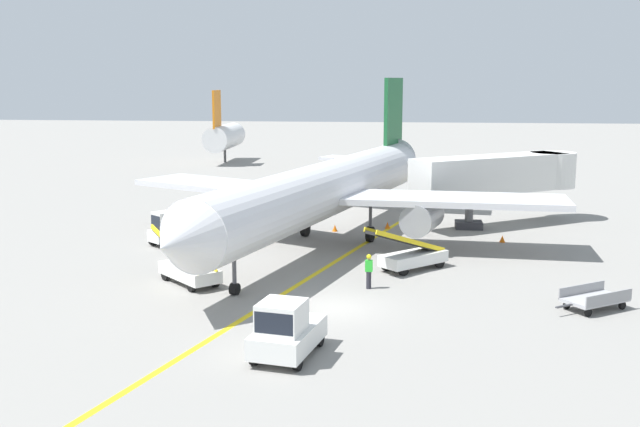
{
  "coord_description": "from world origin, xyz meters",
  "views": [
    {
      "loc": [
        2.94,
        -31.61,
        9.89
      ],
      "look_at": [
        -1.68,
        9.58,
        2.5
      ],
      "focal_mm": 41.92,
      "sensor_mm": 36.0,
      "label": 1
    }
  ],
  "objects_px": {
    "baggage_cart_loaded": "(595,299)",
    "safety_cone_nose_left": "(502,239)",
    "ground_crew_marshaller": "(369,270)",
    "safety_cone_nose_right": "(387,225)",
    "airliner": "(329,189)",
    "jet_bridge": "(506,174)",
    "pushback_tug": "(286,331)",
    "belt_loader_aft_hold": "(412,255)",
    "safety_cone_wingtip_left": "(335,228)",
    "baggage_tug_near_wing": "(197,241)",
    "baggage_tug_by_cargo_door": "(168,230)",
    "belt_loader_forward_hold": "(188,268)"
  },
  "relations": [
    {
      "from": "airliner",
      "to": "belt_loader_forward_hold",
      "type": "relative_size",
      "value": 7.86
    },
    {
      "from": "baggage_tug_near_wing",
      "to": "baggage_cart_loaded",
      "type": "bearing_deg",
      "value": -20.71
    },
    {
      "from": "jet_bridge",
      "to": "baggage_tug_near_wing",
      "type": "height_order",
      "value": "jet_bridge"
    },
    {
      "from": "belt_loader_aft_hold",
      "to": "baggage_cart_loaded",
      "type": "distance_m",
      "value": 10.01
    },
    {
      "from": "ground_crew_marshaller",
      "to": "safety_cone_wingtip_left",
      "type": "distance_m",
      "value": 13.98
    },
    {
      "from": "jet_bridge",
      "to": "safety_cone_wingtip_left",
      "type": "height_order",
      "value": "jet_bridge"
    },
    {
      "from": "pushback_tug",
      "to": "baggage_tug_near_wing",
      "type": "relative_size",
      "value": 1.52
    },
    {
      "from": "safety_cone_wingtip_left",
      "to": "jet_bridge",
      "type": "bearing_deg",
      "value": 18.15
    },
    {
      "from": "belt_loader_aft_hold",
      "to": "baggage_cart_loaded",
      "type": "bearing_deg",
      "value": -37.76
    },
    {
      "from": "baggage_tug_by_cargo_door",
      "to": "safety_cone_nose_left",
      "type": "xyz_separation_m",
      "value": [
        20.36,
        3.14,
        -0.71
      ]
    },
    {
      "from": "jet_bridge",
      "to": "belt_loader_aft_hold",
      "type": "relative_size",
      "value": 2.68
    },
    {
      "from": "pushback_tug",
      "to": "safety_cone_wingtip_left",
      "type": "height_order",
      "value": "pushback_tug"
    },
    {
      "from": "airliner",
      "to": "belt_loader_forward_hold",
      "type": "distance_m",
      "value": 11.84
    },
    {
      "from": "baggage_tug_by_cargo_door",
      "to": "belt_loader_forward_hold",
      "type": "bearing_deg",
      "value": -65.94
    },
    {
      "from": "safety_cone_nose_left",
      "to": "baggage_tug_near_wing",
      "type": "bearing_deg",
      "value": -161.15
    },
    {
      "from": "safety_cone_nose_right",
      "to": "belt_loader_forward_hold",
      "type": "bearing_deg",
      "value": -122.19
    },
    {
      "from": "jet_bridge",
      "to": "belt_loader_aft_hold",
      "type": "xyz_separation_m",
      "value": [
        -6.54,
        -13.5,
        -2.77
      ]
    },
    {
      "from": "baggage_tug_near_wing",
      "to": "baggage_tug_by_cargo_door",
      "type": "bearing_deg",
      "value": 132.17
    },
    {
      "from": "safety_cone_wingtip_left",
      "to": "ground_crew_marshaller",
      "type": "bearing_deg",
      "value": -78.02
    },
    {
      "from": "baggage_cart_loaded",
      "to": "ground_crew_marshaller",
      "type": "relative_size",
      "value": 2.08
    },
    {
      "from": "baggage_tug_by_cargo_door",
      "to": "safety_cone_nose_left",
      "type": "distance_m",
      "value": 20.61
    },
    {
      "from": "pushback_tug",
      "to": "airliner",
      "type": "bearing_deg",
      "value": 91.13
    },
    {
      "from": "belt_loader_forward_hold",
      "to": "baggage_cart_loaded",
      "type": "xyz_separation_m",
      "value": [
        18.92,
        -2.19,
        -0.31
      ]
    },
    {
      "from": "belt_loader_forward_hold",
      "to": "safety_cone_nose_left",
      "type": "bearing_deg",
      "value": 34.4
    },
    {
      "from": "baggage_cart_loaded",
      "to": "ground_crew_marshaller",
      "type": "distance_m",
      "value": 10.25
    },
    {
      "from": "ground_crew_marshaller",
      "to": "baggage_tug_near_wing",
      "type": "bearing_deg",
      "value": 151.76
    },
    {
      "from": "baggage_cart_loaded",
      "to": "safety_cone_nose_left",
      "type": "distance_m",
      "value": 13.79
    },
    {
      "from": "safety_cone_nose_right",
      "to": "baggage_cart_loaded",
      "type": "bearing_deg",
      "value": -61.28
    },
    {
      "from": "safety_cone_nose_left",
      "to": "safety_cone_wingtip_left",
      "type": "bearing_deg",
      "value": 168.08
    },
    {
      "from": "airliner",
      "to": "jet_bridge",
      "type": "bearing_deg",
      "value": 33.27
    },
    {
      "from": "belt_loader_forward_hold",
      "to": "safety_cone_nose_right",
      "type": "distance_m",
      "value": 17.79
    },
    {
      "from": "airliner",
      "to": "pushback_tug",
      "type": "distance_m",
      "value": 19.4
    },
    {
      "from": "ground_crew_marshaller",
      "to": "airliner",
      "type": "bearing_deg",
      "value": 106.54
    },
    {
      "from": "pushback_tug",
      "to": "safety_cone_wingtip_left",
      "type": "xyz_separation_m",
      "value": [
        -0.35,
        23.05,
        -0.77
      ]
    },
    {
      "from": "jet_bridge",
      "to": "pushback_tug",
      "type": "bearing_deg",
      "value": -112.61
    },
    {
      "from": "belt_loader_aft_hold",
      "to": "safety_cone_nose_left",
      "type": "bearing_deg",
      "value": 52.86
    },
    {
      "from": "ground_crew_marshaller",
      "to": "safety_cone_nose_right",
      "type": "xyz_separation_m",
      "value": [
        0.56,
        15.04,
        -0.69
      ]
    },
    {
      "from": "ground_crew_marshaller",
      "to": "belt_loader_aft_hold",
      "type": "bearing_deg",
      "value": 62.05
    },
    {
      "from": "airliner",
      "to": "baggage_tug_by_cargo_door",
      "type": "bearing_deg",
      "value": -170.69
    },
    {
      "from": "jet_bridge",
      "to": "pushback_tug",
      "type": "height_order",
      "value": "jet_bridge"
    },
    {
      "from": "safety_cone_nose_left",
      "to": "safety_cone_wingtip_left",
      "type": "xyz_separation_m",
      "value": [
        -10.65,
        2.25,
        0.0
      ]
    },
    {
      "from": "pushback_tug",
      "to": "ground_crew_marshaller",
      "type": "height_order",
      "value": "pushback_tug"
    },
    {
      "from": "pushback_tug",
      "to": "safety_cone_nose_right",
      "type": "distance_m",
      "value": 24.64
    },
    {
      "from": "belt_loader_forward_hold",
      "to": "safety_cone_wingtip_left",
      "type": "bearing_deg",
      "value": 66.22
    },
    {
      "from": "baggage_tug_near_wing",
      "to": "safety_cone_wingtip_left",
      "type": "relative_size",
      "value": 5.84
    },
    {
      "from": "baggage_tug_by_cargo_door",
      "to": "belt_loader_forward_hold",
      "type": "xyz_separation_m",
      "value": [
        3.69,
        -8.27,
        -0.15
      ]
    },
    {
      "from": "baggage_tug_near_wing",
      "to": "belt_loader_forward_hold",
      "type": "distance_m",
      "value": 5.47
    },
    {
      "from": "baggage_cart_loaded",
      "to": "safety_cone_nose_left",
      "type": "bearing_deg",
      "value": 99.4
    },
    {
      "from": "airliner",
      "to": "belt_loader_forward_hold",
      "type": "height_order",
      "value": "airliner"
    },
    {
      "from": "belt_loader_forward_hold",
      "to": "belt_loader_aft_hold",
      "type": "height_order",
      "value": "same"
    }
  ]
}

